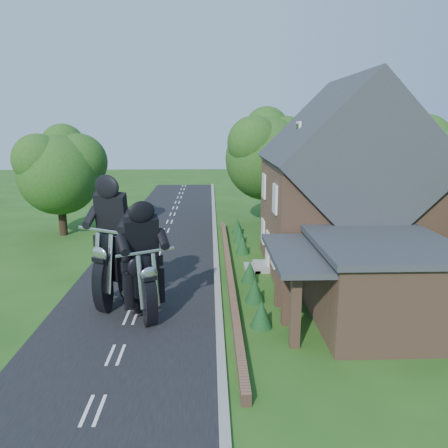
{
  "coord_description": "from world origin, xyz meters",
  "views": [
    {
      "loc": [
        3.31,
        -16.83,
        7.84
      ],
      "look_at": [
        4.03,
        4.99,
        2.8
      ],
      "focal_mm": 35.0,
      "sensor_mm": 36.0,
      "label": 1
    }
  ],
  "objects_px": {
    "annex": "(377,281)",
    "motorcycle_lead": "(144,303)",
    "house": "(344,191)",
    "motorcycle_follow": "(116,287)",
    "garden_wall": "(229,272)"
  },
  "relations": [
    {
      "from": "annex",
      "to": "motorcycle_lead",
      "type": "height_order",
      "value": "annex"
    },
    {
      "from": "motorcycle_lead",
      "to": "house",
      "type": "bearing_deg",
      "value": -175.85
    },
    {
      "from": "motorcycle_lead",
      "to": "motorcycle_follow",
      "type": "xyz_separation_m",
      "value": [
        -1.42,
        1.46,
        0.13
      ]
    },
    {
      "from": "garden_wall",
      "to": "house",
      "type": "height_order",
      "value": "house"
    },
    {
      "from": "annex",
      "to": "garden_wall",
      "type": "bearing_deg",
      "value": 133.84
    },
    {
      "from": "annex",
      "to": "house",
      "type": "bearing_deg",
      "value": 84.76
    },
    {
      "from": "motorcycle_lead",
      "to": "motorcycle_follow",
      "type": "bearing_deg",
      "value": -73.81
    },
    {
      "from": "motorcycle_lead",
      "to": "annex",
      "type": "bearing_deg",
      "value": 148.4
    },
    {
      "from": "house",
      "to": "annex",
      "type": "relative_size",
      "value": 1.45
    },
    {
      "from": "annex",
      "to": "motorcycle_lead",
      "type": "distance_m",
      "value": 9.34
    },
    {
      "from": "garden_wall",
      "to": "motorcycle_follow",
      "type": "distance_m",
      "value": 6.39
    },
    {
      "from": "annex",
      "to": "motorcycle_follow",
      "type": "relative_size",
      "value": 3.78
    },
    {
      "from": "garden_wall",
      "to": "house",
      "type": "xyz_separation_m",
      "value": [
        6.19,
        1.0,
        4.14
      ]
    },
    {
      "from": "garden_wall",
      "to": "annex",
      "type": "height_order",
      "value": "annex"
    },
    {
      "from": "house",
      "to": "annex",
      "type": "distance_m",
      "value": 7.3
    }
  ]
}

